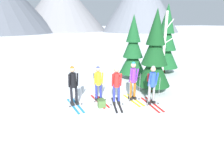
# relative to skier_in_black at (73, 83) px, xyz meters

# --- Properties ---
(ground_plane) EXTENTS (400.00, 400.00, 0.00)m
(ground_plane) POSITION_rel_skier_in_black_xyz_m (1.68, -0.21, -1.02)
(ground_plane) COLOR white
(skier_in_black) EXTENTS (0.62, 1.73, 1.80)m
(skier_in_black) POSITION_rel_skier_in_black_xyz_m (0.00, 0.00, 0.00)
(skier_in_black) COLOR #1E84D1
(skier_in_black) RESTS_ON ground
(skier_in_yellow) EXTENTS (0.60, 1.71, 1.67)m
(skier_in_yellow) POSITION_rel_skier_in_black_xyz_m (1.16, 0.14, -0.09)
(skier_in_yellow) COLOR red
(skier_in_yellow) RESTS_ON ground
(skier_in_red) EXTENTS (0.62, 1.63, 1.77)m
(skier_in_red) POSITION_rel_skier_in_black_xyz_m (1.83, -0.52, -0.05)
(skier_in_red) COLOR black
(skier_in_red) RESTS_ON ground
(skier_in_purple) EXTENTS (0.61, 1.58, 1.87)m
(skier_in_purple) POSITION_rel_skier_in_black_xyz_m (2.73, -0.31, 0.03)
(skier_in_purple) COLOR yellow
(skier_in_purple) RESTS_ON ground
(skier_in_blue) EXTENTS (0.61, 1.65, 1.79)m
(skier_in_blue) POSITION_rel_skier_in_black_xyz_m (3.35, -0.98, -0.01)
(skier_in_blue) COLOR red
(skier_in_blue) RESTS_ON ground
(pine_tree_near) EXTENTS (2.00, 2.00, 4.82)m
(pine_tree_near) POSITION_rel_skier_in_black_xyz_m (6.94, 3.43, 1.18)
(pine_tree_near) COLOR #51381E
(pine_tree_near) RESTS_ON ground
(pine_tree_mid) EXTENTS (1.76, 1.76, 4.25)m
(pine_tree_mid) POSITION_rel_skier_in_black_xyz_m (4.19, 0.34, 0.92)
(pine_tree_mid) COLOR #51381E
(pine_tree_mid) RESTS_ON ground
(pine_tree_far) EXTENTS (1.68, 1.68, 4.07)m
(pine_tree_far) POSITION_rel_skier_in_black_xyz_m (4.16, 2.85, 0.84)
(pine_tree_far) COLOR #51381E
(pine_tree_far) RESTS_ON ground
(birch_tree_tall) EXTENTS (0.71, 0.16, 4.21)m
(birch_tree_tall) POSITION_rel_skier_in_black_xyz_m (5.67, 1.69, 1.12)
(birch_tree_tall) COLOR silver
(birch_tree_tall) RESTS_ON ground
(backpack_on_snow_front) EXTENTS (0.32, 0.28, 0.38)m
(backpack_on_snow_front) POSITION_rel_skier_in_black_xyz_m (1.10, -0.62, -0.84)
(backpack_on_snow_front) COLOR #4C7238
(backpack_on_snow_front) RESTS_ON ground
(mountain_ridge_distant) EXTENTS (88.97, 52.45, 24.74)m
(mountain_ridge_distant) POSITION_rel_skier_in_black_xyz_m (2.03, 70.50, 11.02)
(mountain_ridge_distant) COLOR slate
(mountain_ridge_distant) RESTS_ON ground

